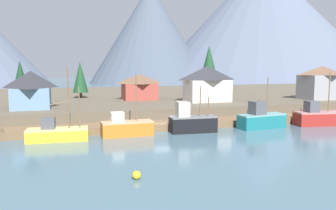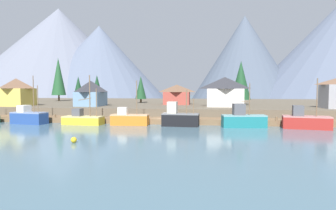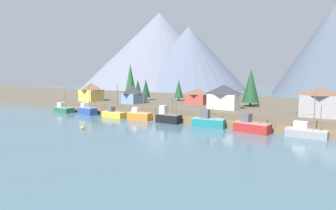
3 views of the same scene
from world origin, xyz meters
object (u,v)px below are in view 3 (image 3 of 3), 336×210
at_px(fishing_boat_green, 64,109).
at_px(fishing_boat_red, 252,126).
at_px(house_blue, 133,94).
at_px(fishing_boat_yellow, 114,114).
at_px(house_yellow, 91,92).
at_px(conifer_near_right, 146,88).
at_px(house_red, 197,96).
at_px(conifer_back_left, 138,87).
at_px(fishing_boat_black, 168,117).
at_px(fishing_boat_grey, 305,132).
at_px(fishing_boat_blue, 87,110).
at_px(conifer_mid_left, 251,86).
at_px(fishing_boat_orange, 139,115).
at_px(channel_buoy, 82,128).
at_px(house_grey, 320,102).
at_px(conifer_near_left, 179,89).
at_px(conifer_mid_right, 130,78).
at_px(fishing_boat_teal, 208,121).
at_px(house_white, 224,96).

xyz_separation_m(fishing_boat_green, fishing_boat_red, (58.07, -0.01, 0.20)).
bearing_deg(house_blue, fishing_boat_yellow, -73.58).
relative_size(house_yellow, conifer_near_right, 0.88).
relative_size(house_red, conifer_back_left, 0.89).
xyz_separation_m(fishing_boat_black, fishing_boat_grey, (30.05, -0.00, -0.35)).
bearing_deg(fishing_boat_red, house_blue, 171.58).
bearing_deg(fishing_boat_yellow, fishing_boat_blue, -174.79).
xyz_separation_m(fishing_boat_blue, conifer_mid_left, (40.56, 24.14, 7.17)).
height_order(house_blue, conifer_mid_left, conifer_mid_left).
bearing_deg(fishing_boat_orange, fishing_boat_red, -2.73).
relative_size(fishing_boat_black, house_yellow, 0.97).
bearing_deg(house_blue, conifer_near_right, 103.99).
bearing_deg(fishing_boat_blue, fishing_boat_grey, 9.49).
relative_size(conifer_near_right, channel_buoy, 10.63).
bearing_deg(house_yellow, house_blue, 5.85).
distance_m(fishing_boat_green, house_blue, 21.79).
bearing_deg(fishing_boat_orange, house_grey, 14.61).
bearing_deg(fishing_boat_red, conifer_near_left, 148.82).
relative_size(house_blue, channel_buoy, 9.63).
bearing_deg(fishing_boat_yellow, fishing_boat_grey, 4.16).
bearing_deg(house_red, fishing_boat_black, -83.07).
bearing_deg(fishing_boat_red, conifer_near_right, 161.07).
distance_m(house_grey, house_yellow, 69.44).
distance_m(house_blue, conifer_near_left, 17.34).
height_order(fishing_boat_black, house_grey, house_grey).
height_order(conifer_near_left, conifer_mid_right, conifer_mid_right).
height_order(fishing_boat_red, house_grey, house_grey).
xyz_separation_m(house_red, conifer_mid_right, (-38.94, 15.15, 5.19)).
bearing_deg(conifer_back_left, house_blue, -56.85).
xyz_separation_m(fishing_boat_green, fishing_boat_black, (37.81, 0.54, 0.35)).
height_order(fishing_boat_blue, fishing_boat_orange, fishing_boat_blue).
relative_size(fishing_boat_grey, house_grey, 1.06).
distance_m(house_blue, house_grey, 52.54).
distance_m(fishing_boat_black, house_yellow, 39.87).
height_order(fishing_boat_green, fishing_boat_grey, fishing_boat_grey).
height_order(house_yellow, conifer_back_left, conifer_back_left).
relative_size(fishing_boat_orange, house_blue, 1.16).
distance_m(fishing_boat_yellow, conifer_near_left, 29.18).
relative_size(fishing_boat_blue, fishing_boat_yellow, 0.99).
height_order(house_yellow, channel_buoy, house_yellow).
height_order(conifer_near_left, conifer_back_left, conifer_back_left).
relative_size(conifer_back_left, channel_buoy, 10.50).
relative_size(fishing_boat_teal, channel_buoy, 10.48).
xyz_separation_m(house_blue, conifer_mid_right, (-20.36, 23.51, 4.77)).
xyz_separation_m(conifer_near_right, conifer_mid_left, (36.76, 0.53, 1.65)).
relative_size(fishing_boat_blue, channel_buoy, 12.48).
bearing_deg(house_white, house_blue, -176.84).
relative_size(fishing_boat_black, house_white, 0.80).
bearing_deg(fishing_boat_black, fishing_boat_orange, -177.98).
distance_m(house_yellow, conifer_near_right, 18.81).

